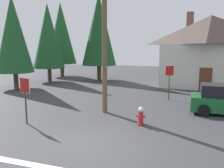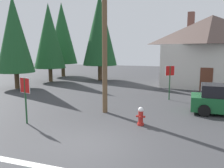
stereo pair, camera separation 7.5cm
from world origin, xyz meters
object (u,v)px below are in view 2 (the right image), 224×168
at_px(pine_tree_tall_left, 62,34).
at_px(pine_tree_short_left, 14,34).
at_px(fire_hydrant, 141,116).
at_px(pine_tree_far_center, 49,36).
at_px(house, 211,50).
at_px(utility_pole, 105,23).
at_px(stop_sign_far, 170,76).
at_px(stop_sign_near, 25,91).
at_px(pine_tree_mid_left, 100,30).

distance_m(pine_tree_tall_left, pine_tree_short_left, 9.55).
height_order(fire_hydrant, pine_tree_far_center, pine_tree_far_center).
distance_m(fire_hydrant, house, 13.82).
xyz_separation_m(house, pine_tree_tall_left, (-17.22, 3.55, 2.03)).
bearing_deg(utility_pole, fire_hydrant, -35.22).
relative_size(stop_sign_far, pine_tree_far_center, 0.29).
bearing_deg(pine_tree_far_center, pine_tree_short_left, -95.92).
height_order(fire_hydrant, house, house).
xyz_separation_m(stop_sign_far, pine_tree_tall_left, (-14.05, 10.30, 3.73)).
xyz_separation_m(stop_sign_near, house, (9.41, 14.23, 1.82)).
relative_size(fire_hydrant, stop_sign_far, 0.37).
distance_m(stop_sign_near, pine_tree_mid_left, 16.32).
distance_m(stop_sign_near, house, 17.16).
height_order(stop_sign_near, pine_tree_short_left, pine_tree_short_left).
relative_size(stop_sign_far, pine_tree_short_left, 0.29).
height_order(pine_tree_tall_left, pine_tree_mid_left, pine_tree_mid_left).
bearing_deg(house, stop_sign_near, -123.47).
height_order(utility_pole, pine_tree_short_left, utility_pole).
bearing_deg(pine_tree_far_center, pine_tree_mid_left, 28.80).
bearing_deg(fire_hydrant, stop_sign_far, 81.45).
relative_size(fire_hydrant, pine_tree_far_center, 0.11).
distance_m(stop_sign_near, pine_tree_tall_left, 19.80).
relative_size(utility_pole, pine_tree_short_left, 1.17).
height_order(stop_sign_far, pine_tree_far_center, pine_tree_far_center).
bearing_deg(house, pine_tree_mid_left, 172.67).
bearing_deg(pine_tree_mid_left, stop_sign_near, -82.87).
bearing_deg(fire_hydrant, pine_tree_mid_left, 116.97).
relative_size(utility_pole, pine_tree_mid_left, 1.00).
relative_size(utility_pole, stop_sign_far, 3.98).
distance_m(fire_hydrant, pine_tree_tall_left, 21.61).
distance_m(utility_pole, house, 13.01).
relative_size(fire_hydrant, house, 0.09).
height_order(pine_tree_mid_left, pine_tree_far_center, pine_tree_mid_left).
bearing_deg(utility_pole, pine_tree_far_center, 134.13).
xyz_separation_m(pine_tree_mid_left, pine_tree_short_left, (-5.29, -7.42, -0.83)).
bearing_deg(stop_sign_near, utility_pole, 45.61).
height_order(pine_tree_tall_left, pine_tree_far_center, pine_tree_tall_left).
bearing_deg(fire_hydrant, pine_tree_far_center, 135.94).
xyz_separation_m(house, pine_tree_mid_left, (-11.37, 1.46, 2.22)).
height_order(utility_pole, pine_tree_far_center, utility_pole).
bearing_deg(house, pine_tree_tall_left, 168.35).
relative_size(fire_hydrant, pine_tree_tall_left, 0.10).
relative_size(pine_tree_mid_left, pine_tree_short_left, 1.17).
relative_size(fire_hydrant, pine_tree_short_left, 0.11).
xyz_separation_m(house, pine_tree_far_center, (-16.16, -1.17, 1.47)).
xyz_separation_m(utility_pole, pine_tree_mid_left, (-4.93, 12.66, 0.66)).
height_order(stop_sign_near, pine_tree_mid_left, pine_tree_mid_left).
bearing_deg(pine_tree_far_center, stop_sign_near, -62.66).
relative_size(stop_sign_near, fire_hydrant, 2.54).
bearing_deg(pine_tree_short_left, stop_sign_near, -48.75).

